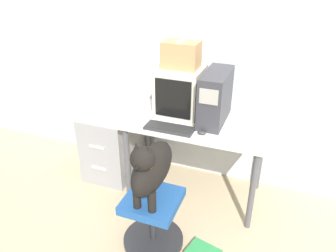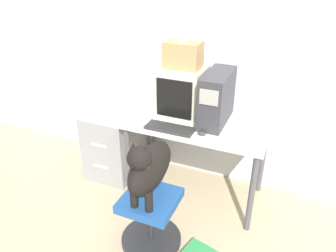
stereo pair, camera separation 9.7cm
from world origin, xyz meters
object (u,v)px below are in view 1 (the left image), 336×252
object	(u,v)px
pc_tower	(215,97)
keyboard	(169,128)
filing_cabinet	(113,144)
cardboard_box	(181,55)
dog	(151,167)
office_chair	(153,219)
crt_monitor	(180,91)

from	to	relation	value
pc_tower	keyboard	bearing A→B (deg)	-135.86
filing_cabinet	cardboard_box	world-z (taller)	cardboard_box
keyboard	dog	size ratio (longest dim) A/B	0.73
office_chair	crt_monitor	bearing A→B (deg)	95.09
dog	filing_cabinet	bearing A→B (deg)	135.49
crt_monitor	cardboard_box	bearing A→B (deg)	90.00
office_chair	cardboard_box	size ratio (longest dim) A/B	1.56
keyboard	pc_tower	bearing A→B (deg)	44.14
keyboard	dog	world-z (taller)	dog
pc_tower	office_chair	world-z (taller)	pc_tower
office_chair	dog	size ratio (longest dim) A/B	0.86
crt_monitor	cardboard_box	distance (m)	0.33
office_chair	filing_cabinet	bearing A→B (deg)	135.66
dog	filing_cabinet	distance (m)	1.15
office_chair	dog	bearing A→B (deg)	-90.00
office_chair	cardboard_box	distance (m)	1.38
pc_tower	crt_monitor	bearing A→B (deg)	173.01
keyboard	dog	xyz separation A→B (m)	(0.05, -0.51, -0.06)
dog	cardboard_box	world-z (taller)	cardboard_box
pc_tower	dog	xyz separation A→B (m)	(-0.26, -0.81, -0.27)
keyboard	cardboard_box	size ratio (longest dim) A/B	1.33
pc_tower	filing_cabinet	size ratio (longest dim) A/B	0.73
crt_monitor	cardboard_box	xyz separation A→B (m)	(0.00, 0.00, 0.33)
keyboard	dog	bearing A→B (deg)	-84.15
dog	keyboard	bearing A→B (deg)	95.85
office_chair	dog	distance (m)	0.49
crt_monitor	keyboard	bearing A→B (deg)	-86.10
cardboard_box	crt_monitor	bearing A→B (deg)	-90.00
office_chair	filing_cabinet	size ratio (longest dim) A/B	0.70
crt_monitor	dog	size ratio (longest dim) A/B	0.77
crt_monitor	filing_cabinet	size ratio (longest dim) A/B	0.63
keyboard	filing_cabinet	world-z (taller)	keyboard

